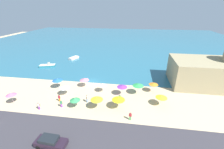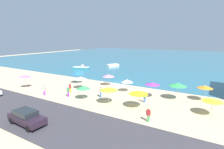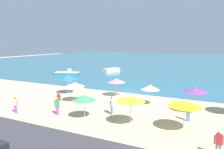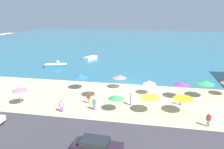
% 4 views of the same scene
% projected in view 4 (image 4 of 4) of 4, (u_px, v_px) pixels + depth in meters
% --- Properties ---
extents(ground_plane, '(160.00, 160.00, 0.00)m').
position_uv_depth(ground_plane, '(126.00, 84.00, 38.63)').
color(ground_plane, '#CFB58B').
extents(sea, '(150.00, 110.00, 0.05)m').
position_uv_depth(sea, '(143.00, 42.00, 90.49)').
color(sea, '#2B6982').
rests_on(sea, ground_plane).
extents(coastal_road, '(80.00, 8.00, 0.06)m').
position_uv_depth(coastal_road, '(104.00, 141.00, 21.64)').
color(coastal_road, '#3A373D').
rests_on(coastal_road, ground_plane).
extents(beach_umbrella_1, '(2.01, 2.01, 2.27)m').
position_uv_depth(beach_umbrella_1, '(149.00, 82.00, 33.41)').
color(beach_umbrella_1, '#B2B2B7').
rests_on(beach_umbrella_1, ground_plane).
extents(beach_umbrella_2, '(2.48, 2.48, 2.67)m').
position_uv_depth(beach_umbrella_2, '(206.00, 82.00, 32.03)').
color(beach_umbrella_2, '#B2B2B7').
rests_on(beach_umbrella_2, ground_plane).
extents(beach_umbrella_3, '(2.05, 2.05, 2.22)m').
position_uv_depth(beach_umbrella_3, '(116.00, 97.00, 27.85)').
color(beach_umbrella_3, '#B2B2B7').
rests_on(beach_umbrella_3, ground_plane).
extents(beach_umbrella_4, '(2.49, 2.49, 2.47)m').
position_uv_depth(beach_umbrella_4, '(184.00, 97.00, 27.14)').
color(beach_umbrella_4, '#B2B2B7').
rests_on(beach_umbrella_4, ground_plane).
extents(beach_umbrella_5, '(2.25, 2.25, 2.32)m').
position_uv_depth(beach_umbrella_5, '(94.00, 84.00, 32.44)').
color(beach_umbrella_5, '#B2B2B7').
rests_on(beach_umbrella_5, ground_plane).
extents(beach_umbrella_6, '(2.00, 2.00, 2.60)m').
position_uv_depth(beach_umbrella_6, '(19.00, 89.00, 29.51)').
color(beach_umbrella_6, '#B2B2B7').
rests_on(beach_umbrella_6, ground_plane).
extents(beach_umbrella_7, '(2.30, 2.30, 2.51)m').
position_uv_depth(beach_umbrella_7, '(181.00, 84.00, 31.77)').
color(beach_umbrella_7, '#B2B2B7').
rests_on(beach_umbrella_7, ground_plane).
extents(beach_umbrella_9, '(2.27, 2.27, 2.33)m').
position_uv_depth(beach_umbrella_9, '(120.00, 77.00, 36.01)').
color(beach_umbrella_9, '#B2B2B7').
rests_on(beach_umbrella_9, ground_plane).
extents(beach_umbrella_10, '(2.40, 2.40, 2.53)m').
position_uv_depth(beach_umbrella_10, '(150.00, 96.00, 27.25)').
color(beach_umbrella_10, '#B2B2B7').
rests_on(beach_umbrella_10, ground_plane).
extents(beach_umbrella_11, '(2.42, 2.42, 2.57)m').
position_uv_depth(beach_umbrella_11, '(80.00, 76.00, 35.56)').
color(beach_umbrella_11, '#B2B2B7').
rests_on(beach_umbrella_11, ground_plane).
extents(bather_0, '(0.57, 0.24, 1.67)m').
position_uv_depth(bather_0, '(209.00, 119.00, 24.22)').
color(bather_0, green).
rests_on(bather_0, ground_plane).
extents(bather_1, '(0.57, 0.26, 1.66)m').
position_uv_depth(bather_1, '(181.00, 99.00, 29.78)').
color(bather_1, '#406FC6').
rests_on(bather_1, ground_plane).
extents(bather_2, '(0.26, 0.57, 1.75)m').
position_uv_depth(bather_2, '(131.00, 98.00, 29.76)').
color(bather_2, blue).
rests_on(bather_2, ground_plane).
extents(bather_3, '(0.55, 0.31, 1.68)m').
position_uv_depth(bather_3, '(94.00, 103.00, 28.32)').
color(bather_3, purple).
rests_on(bather_3, ground_plane).
extents(bather_4, '(0.57, 0.26, 1.66)m').
position_uv_depth(bather_4, '(88.00, 97.00, 30.25)').
color(bather_4, orange).
rests_on(bather_4, ground_plane).
extents(bather_5, '(0.54, 0.33, 1.60)m').
position_uv_depth(bather_5, '(61.00, 105.00, 27.77)').
color(bather_5, purple).
rests_on(bather_5, ground_plane).
extents(parked_car_1, '(4.55, 2.11, 1.53)m').
position_uv_depth(parked_car_1, '(97.00, 146.00, 19.45)').
color(parked_car_1, '#281B29').
rests_on(parked_car_1, coastal_road).
extents(skiff_nearshore, '(5.50, 3.17, 1.34)m').
position_uv_depth(skiff_nearshore, '(56.00, 65.00, 50.35)').
color(skiff_nearshore, teal).
rests_on(skiff_nearshore, sea).
extents(skiff_offshore, '(3.11, 4.61, 0.78)m').
position_uv_depth(skiff_offshore, '(91.00, 58.00, 57.91)').
color(skiff_offshore, silver).
rests_on(skiff_offshore, sea).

